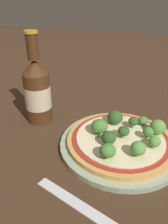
{
  "coord_description": "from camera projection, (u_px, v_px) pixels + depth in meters",
  "views": [
    {
      "loc": [
        -0.4,
        -0.08,
        0.3
      ],
      "look_at": [
        0.0,
        0.07,
        0.06
      ],
      "focal_mm": 35.0,
      "sensor_mm": 36.0,
      "label": 1
    }
  ],
  "objects": [
    {
      "name": "ground_plane",
      "position": [
        113.0,
        142.0,
        0.49
      ],
      "size": [
        3.0,
        3.0,
        0.0
      ],
      "primitive_type": "plane",
      "color": "#3D2819"
    },
    {
      "name": "plate",
      "position": [
        120.0,
        144.0,
        0.48
      ],
      "size": [
        0.26,
        0.26,
        0.01
      ],
      "color": "#93A384",
      "rests_on": "ground_plane"
    },
    {
      "name": "pizza",
      "position": [
        120.0,
        140.0,
        0.47
      ],
      "size": [
        0.23,
        0.23,
        0.01
      ],
      "color": "tan",
      "rests_on": "plate"
    },
    {
      "name": "broccoli_floret_0",
      "position": [
        133.0,
        122.0,
        0.49
      ],
      "size": [
        0.02,
        0.02,
        0.03
      ],
      "color": "#89A866",
      "rests_on": "pizza"
    },
    {
      "name": "broccoli_floret_1",
      "position": [
        148.0,
        133.0,
        0.45
      ],
      "size": [
        0.02,
        0.02,
        0.03
      ],
      "color": "#89A866",
      "rests_on": "pizza"
    },
    {
      "name": "broccoli_floret_2",
      "position": [
        108.0,
        137.0,
        0.43
      ],
      "size": [
        0.03,
        0.03,
        0.03
      ],
      "color": "#89A866",
      "rests_on": "pizza"
    },
    {
      "name": "broccoli_floret_3",
      "position": [
        138.0,
        148.0,
        0.4
      ],
      "size": [
        0.03,
        0.03,
        0.03
      ],
      "color": "#89A866",
      "rests_on": "pizza"
    },
    {
      "name": "broccoli_floret_4",
      "position": [
        155.0,
        141.0,
        0.43
      ],
      "size": [
        0.02,
        0.02,
        0.03
      ],
      "color": "#89A866",
      "rests_on": "pizza"
    },
    {
      "name": "broccoli_floret_5",
      "position": [
        99.0,
        126.0,
        0.47
      ],
      "size": [
        0.04,
        0.04,
        0.03
      ],
      "color": "#89A866",
      "rests_on": "pizza"
    },
    {
      "name": "broccoli_floret_6",
      "position": [
        115.0,
        117.0,
        0.51
      ],
      "size": [
        0.04,
        0.04,
        0.03
      ],
      "color": "#89A866",
      "rests_on": "pizza"
    },
    {
      "name": "broccoli_floret_7",
      "position": [
        124.0,
        131.0,
        0.45
      ],
      "size": [
        0.02,
        0.02,
        0.03
      ],
      "color": "#89A866",
      "rests_on": "pizza"
    },
    {
      "name": "broccoli_floret_8",
      "position": [
        158.0,
        127.0,
        0.47
      ],
      "size": [
        0.03,
        0.03,
        0.03
      ],
      "color": "#89A866",
      "rests_on": "pizza"
    },
    {
      "name": "broccoli_floret_9",
      "position": [
        108.0,
        151.0,
        0.4
      ],
      "size": [
        0.03,
        0.03,
        0.03
      ],
      "color": "#89A866",
      "rests_on": "pizza"
    },
    {
      "name": "broccoli_floret_10",
      "position": [
        143.0,
        121.0,
        0.5
      ],
      "size": [
        0.02,
        0.02,
        0.02
      ],
      "color": "#89A866",
      "rests_on": "pizza"
    },
    {
      "name": "beer_bottle",
      "position": [
        37.0,
        91.0,
        0.54
      ],
      "size": [
        0.07,
        0.07,
        0.22
      ],
      "color": "#472814",
      "rests_on": "ground_plane"
    },
    {
      "name": "fork",
      "position": [
        87.0,
        209.0,
        0.34
      ],
      "size": [
        0.07,
        0.19,
        0.0
      ],
      "rotation": [
        0.0,
        0.0,
        1.29
      ],
      "color": "silver",
      "rests_on": "ground_plane"
    }
  ]
}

